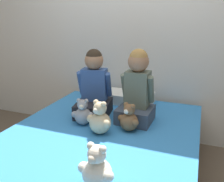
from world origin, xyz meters
The scene contains 9 objects.
wall_behind_bed centered at (0.00, 1.10, 1.25)m, with size 8.00×0.06×2.50m.
bed centered at (0.00, 0.00, 0.24)m, with size 1.55×2.01×0.49m.
child_on_left centered at (-0.21, 0.40, 0.74)m, with size 0.36×0.41×0.63m.
child_on_right centered at (0.21, 0.40, 0.78)m, with size 0.31×0.32×0.65m.
teddy_bear_held_by_left_child centered at (-0.21, 0.15, 0.59)m, with size 0.20×0.15×0.24m.
teddy_bear_held_by_right_child centered at (0.20, 0.18, 0.59)m, with size 0.19×0.15×0.24m.
teddy_bear_between_children centered at (0.00, 0.05, 0.60)m, with size 0.23×0.18×0.28m.
teddy_bear_at_foot_of_bed centered at (0.24, -0.55, 0.60)m, with size 0.22×0.17×0.27m.
pillow_at_headboard centered at (0.00, 0.83, 0.54)m, with size 0.54×0.29×0.11m.
Camera 1 is at (0.71, -1.55, 1.39)m, focal length 38.00 mm.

